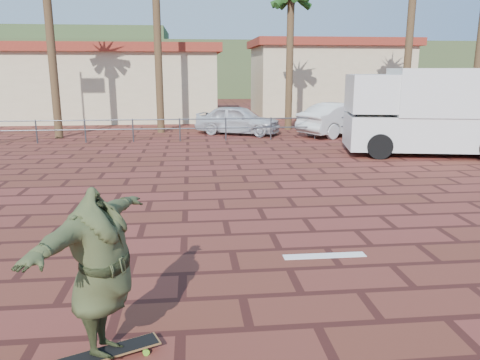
% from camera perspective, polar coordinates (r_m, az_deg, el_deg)
% --- Properties ---
extents(ground, '(120.00, 120.00, 0.00)m').
position_cam_1_polar(ground, '(9.05, 3.87, -6.48)').
color(ground, maroon).
rests_on(ground, ground).
extents(paint_stripe, '(1.40, 0.22, 0.01)m').
position_cam_1_polar(paint_stripe, '(8.11, 10.26, -9.07)').
color(paint_stripe, white).
rests_on(paint_stripe, ground).
extents(guardrail, '(24.06, 0.06, 1.00)m').
position_cam_1_polar(guardrail, '(20.58, -1.75, 6.71)').
color(guardrail, '#47494F').
rests_on(guardrail, ground).
extents(palm_center, '(2.40, 2.40, 7.75)m').
position_cam_1_polar(palm_center, '(24.62, 6.25, 21.00)').
color(palm_center, brown).
rests_on(palm_center, ground).
extents(building_west, '(12.60, 7.60, 4.50)m').
position_cam_1_polar(building_west, '(30.73, -14.65, 11.50)').
color(building_west, beige).
rests_on(building_west, ground).
extents(building_east, '(10.60, 6.60, 5.00)m').
position_cam_1_polar(building_east, '(33.75, 10.67, 12.26)').
color(building_east, beige).
rests_on(building_east, ground).
extents(hill_front, '(70.00, 18.00, 6.00)m').
position_cam_1_polar(hill_front, '(58.40, -4.56, 13.29)').
color(hill_front, '#384C28').
rests_on(hill_front, ground).
extents(hill_back, '(35.00, 14.00, 8.00)m').
position_cam_1_polar(hill_back, '(67.58, -24.22, 13.04)').
color(hill_back, '#384C28').
rests_on(hill_back, ground).
extents(longboard, '(1.15, 0.69, 0.11)m').
position_cam_1_polar(longboard, '(5.55, -15.89, -19.63)').
color(longboard, olive).
rests_on(longboard, ground).
extents(skateboarder, '(1.27, 2.33, 1.83)m').
position_cam_1_polar(skateboarder, '(5.11, -16.57, -10.79)').
color(skateboarder, '#394022').
rests_on(skateboarder, longboard).
extents(campervan, '(6.33, 3.58, 3.09)m').
position_cam_1_polar(campervan, '(18.52, 22.45, 7.92)').
color(campervan, silver).
rests_on(campervan, ground).
extents(car_silver, '(4.36, 3.17, 1.38)m').
position_cam_1_polar(car_silver, '(22.60, -0.25, 7.35)').
color(car_silver, silver).
rests_on(car_silver, ground).
extents(car_white, '(4.83, 3.64, 1.52)m').
position_cam_1_polar(car_white, '(22.79, 12.47, 7.27)').
color(car_white, silver).
rests_on(car_white, ground).
extents(street_sign, '(0.52, 0.14, 2.55)m').
position_cam_1_polar(street_sign, '(22.39, 19.86, 9.31)').
color(street_sign, gray).
rests_on(street_sign, ground).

